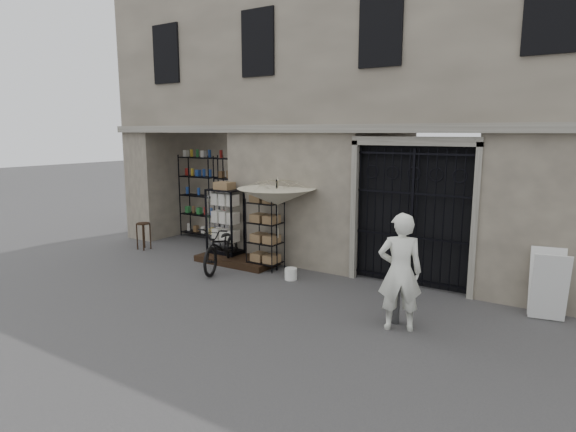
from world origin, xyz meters
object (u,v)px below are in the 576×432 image
Objects in this scene: market_umbrella at (277,192)px; wooden_stool at (144,235)px; display_cabinet at (225,225)px; white_bucket at (291,274)px; steel_bollard at (396,302)px; shopkeeper at (398,329)px; wire_rack at (265,235)px; bicycle at (223,269)px; easel_sign at (548,285)px.

market_umbrella is 3.46× the size of wooden_stool.
white_bucket is (2.33, -0.57, -0.75)m from display_cabinet.
market_umbrella is 3.46× the size of steel_bollard.
steel_bollard reaches higher than shopkeeper.
wire_rack reaches higher than wooden_stool.
display_cabinet is at bearing 166.22° from white_bucket.
wire_rack is at bearing -179.86° from market_umbrella.
wire_rack is at bearing -49.87° from shopkeeper.
wire_rack is 1.30m from bicycle.
white_bucket is at bearing -13.93° from bicycle.
bicycle is 2.73× the size of steel_bollard.
market_umbrella is 2.14× the size of easel_sign.
display_cabinet is at bearing 174.47° from market_umbrella.
white_bucket is 4.87m from wooden_stool.
easel_sign is at bearing -164.30° from shopkeeper.
display_cabinet is at bearing -45.79° from shopkeeper.
easel_sign is (4.89, 0.49, 0.49)m from white_bucket.
wire_rack is at bearing 158.29° from steel_bollard.
steel_bollard is at bearing -23.55° from market_umbrella.
bicycle is at bearing -148.78° from wire_rack.
market_umbrella reaches higher than wire_rack.
steel_bollard is 2.65m from easel_sign.
market_umbrella is 4.34m from shopkeeper.
bicycle is 4.70m from steel_bollard.
shopkeeper is 2.74m from easel_sign.
steel_bollard is (3.43, -1.50, -1.47)m from market_umbrella.
steel_bollard is at bearing -7.70° from display_cabinet.
display_cabinet is 0.88× the size of bicycle.
market_umbrella is 1.87m from white_bucket.
display_cabinet is at bearing 106.47° from bicycle.
market_umbrella is at bearing 147.75° from white_bucket.
bicycle is 2.72× the size of wooden_stool.
market_umbrella is 4.46m from wooden_stool.
display_cabinet is 7.23m from easel_sign.
display_cabinet is at bearing 168.28° from easel_sign.
market_umbrella is at bearing -51.77° from shopkeeper.
shopkeeper is (3.55, -1.70, -1.83)m from market_umbrella.
market_umbrella is 2.24m from bicycle.
display_cabinet is 1.26m from bicycle.
shopkeeper is at bearing -26.56° from wire_rack.
bicycle is (0.52, -0.73, -0.88)m from display_cabinet.
shopkeeper is at bearing -23.97° from white_bucket.
display_cabinet reaches higher than bicycle.
easel_sign is at bearing 5.76° from white_bucket.
shopkeeper is at bearing -149.20° from easel_sign.
shopkeeper is at bearing -32.48° from bicycle.
wooden_stool is 0.38× the size of shopkeeper.
display_cabinet is 6.60× the size of white_bucket.
market_umbrella reaches higher than white_bucket.
market_umbrella is at bearing 7.10° from bicycle.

